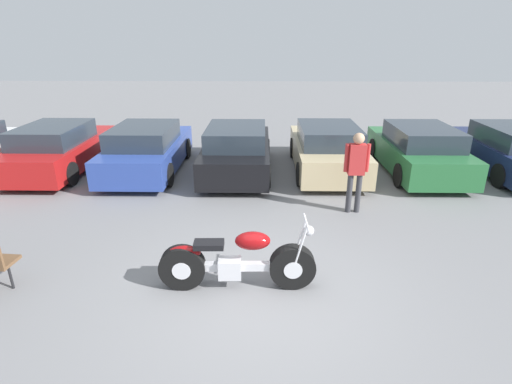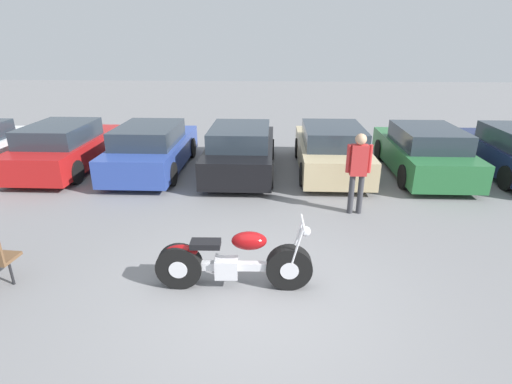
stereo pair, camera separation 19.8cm
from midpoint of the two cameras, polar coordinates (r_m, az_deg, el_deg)
ground_plane at (r=6.08m, az=-0.31°, el=-14.62°), size 60.00×60.00×0.00m
motorcycle at (r=6.04m, az=-3.87°, el=-9.98°), size 2.34×0.62×1.09m
parked_car_red at (r=12.56m, az=-26.74°, el=5.52°), size 1.83×4.13×1.32m
parked_car_blue at (r=11.58m, az=-15.75°, el=5.84°), size 1.83×4.13×1.32m
parked_car_black at (r=11.09m, az=-3.25°, el=5.95°), size 1.83×4.13×1.32m
parked_car_champagne at (r=11.34m, az=9.58°, el=6.03°), size 1.83×4.13×1.32m
parked_car_green at (r=11.92m, az=21.66°, el=5.55°), size 1.83×4.13×1.32m
parked_car_navy at (r=13.02m, az=32.02°, el=5.03°), size 1.83×4.13×1.32m
person_standing at (r=8.57m, az=13.50°, el=3.63°), size 0.52×0.23×1.74m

